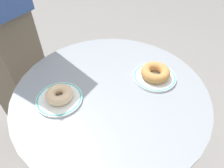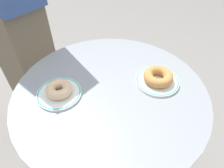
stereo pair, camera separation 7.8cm
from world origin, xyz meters
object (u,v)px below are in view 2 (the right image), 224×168
(donut_glazed, at_px, (59,89))
(person_figure, at_px, (11,20))
(donut_old_fashioned, at_px, (159,77))
(cafe_table, at_px, (111,123))
(plate_left, at_px, (59,93))
(plate_right, at_px, (158,82))

(donut_glazed, bearing_deg, person_figure, 112.46)
(donut_glazed, bearing_deg, donut_old_fashioned, -3.67)
(cafe_table, distance_m, plate_left, 0.31)
(cafe_table, distance_m, person_figure, 0.77)
(plate_right, height_order, person_figure, person_figure)
(donut_old_fashioned, bearing_deg, cafe_table, 178.62)
(plate_right, bearing_deg, cafe_table, 178.62)
(plate_right, relative_size, donut_old_fashioned, 1.47)
(plate_left, relative_size, donut_glazed, 1.71)
(donut_old_fashioned, bearing_deg, plate_right, -90.00)
(plate_left, xyz_separation_m, donut_glazed, (0.00, -0.00, 0.02))
(person_figure, bearing_deg, plate_right, -42.56)
(plate_right, bearing_deg, person_figure, 137.44)
(donut_glazed, height_order, person_figure, person_figure)
(plate_left, distance_m, donut_old_fashioned, 0.40)
(cafe_table, height_order, donut_glazed, donut_glazed)
(cafe_table, bearing_deg, person_figure, 126.69)
(plate_left, height_order, donut_old_fashioned, donut_old_fashioned)
(plate_right, xyz_separation_m, donut_glazed, (-0.40, 0.03, 0.02))
(plate_left, bearing_deg, donut_old_fashioned, -3.79)
(donut_glazed, relative_size, donut_old_fashioned, 0.83)
(cafe_table, bearing_deg, plate_right, -1.38)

